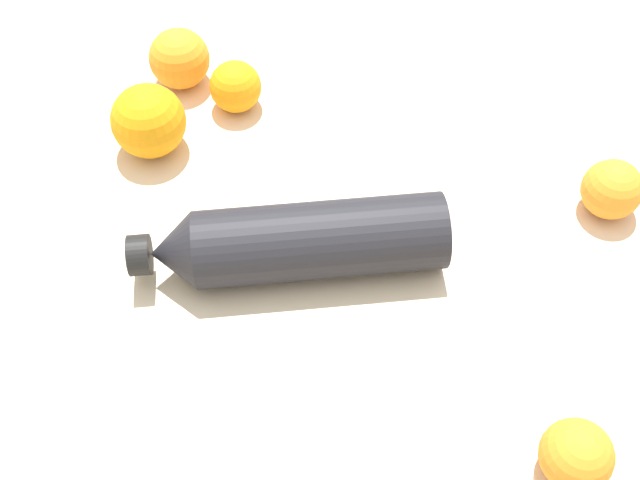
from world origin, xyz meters
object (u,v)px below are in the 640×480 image
(water_bottle, at_px, (295,242))
(orange_0, at_px, (576,455))
(orange_1, at_px, (179,59))
(orange_4, at_px, (148,121))
(orange_3, at_px, (612,189))
(orange_2, at_px, (235,87))

(water_bottle, distance_m, orange_0, 0.32)
(orange_1, height_order, orange_4, orange_4)
(orange_0, bearing_deg, orange_1, -76.31)
(water_bottle, bearing_deg, orange_1, -68.61)
(water_bottle, bearing_deg, orange_3, -173.24)
(orange_0, bearing_deg, orange_4, -67.49)
(water_bottle, distance_m, orange_3, 0.34)
(orange_0, height_order, orange_1, orange_1)
(orange_3, bearing_deg, orange_4, -34.38)
(water_bottle, height_order, orange_4, orange_4)
(orange_4, bearing_deg, orange_0, 112.51)
(orange_1, distance_m, orange_3, 0.51)
(orange_1, bearing_deg, water_bottle, 93.48)
(orange_3, xyz_separation_m, orange_4, (0.41, -0.28, 0.01))
(orange_2, distance_m, orange_3, 0.43)
(water_bottle, height_order, orange_0, water_bottle)
(water_bottle, height_order, orange_1, water_bottle)
(orange_0, distance_m, orange_2, 0.54)
(orange_3, distance_m, orange_4, 0.50)
(orange_4, bearing_deg, water_bottle, 110.96)
(orange_2, xyz_separation_m, orange_3, (-0.30, 0.31, 0.00))
(orange_1, height_order, orange_2, orange_1)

